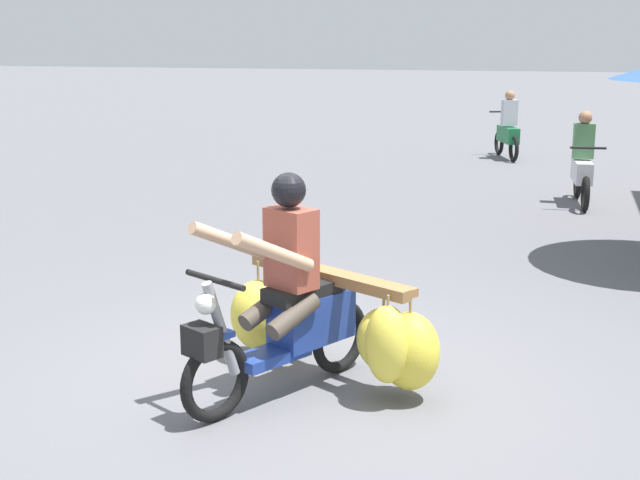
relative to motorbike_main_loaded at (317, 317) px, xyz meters
The scene contains 4 objects.
ground_plane 0.52m from the motorbike_main_loaded, behind, with size 120.00×120.00×0.00m, color slate.
motorbike_main_loaded is the anchor object (origin of this frame).
motorbike_distant_ahead_left 12.63m from the motorbike_main_loaded, 87.58° to the left, with size 0.72×1.55×1.40m.
motorbike_distant_ahead_right 8.04m from the motorbike_main_loaded, 76.01° to the left, with size 0.50×1.62×1.40m.
Camera 1 is at (1.79, -5.80, 2.48)m, focal length 49.06 mm.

